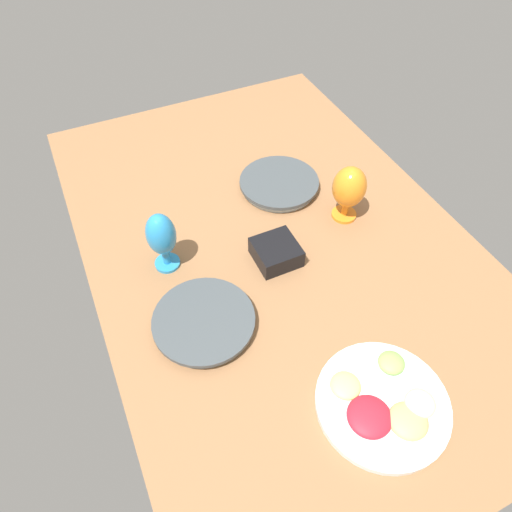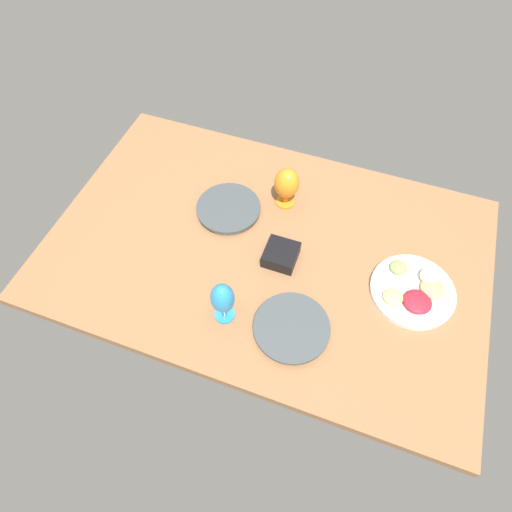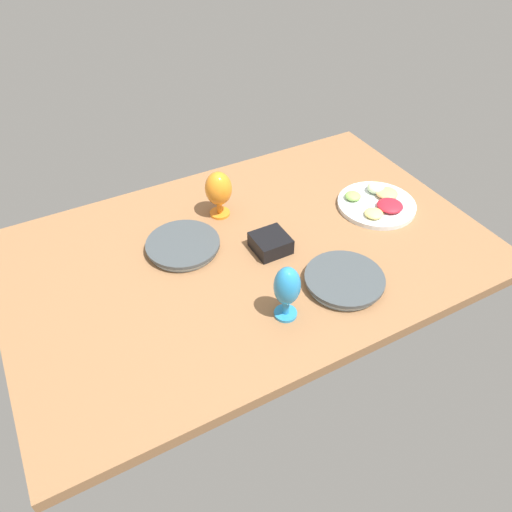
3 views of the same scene
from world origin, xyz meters
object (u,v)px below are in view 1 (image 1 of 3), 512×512
object	(u,v)px
fruit_platter	(384,404)
hurricane_glass_orange	(349,189)
dinner_plate_right	(204,322)
square_bowl_black	(276,251)
hurricane_glass_blue	(162,237)
dinner_plate_left	(279,184)

from	to	relation	value
fruit_platter	hurricane_glass_orange	distance (cm)	59.51
dinner_plate_right	square_bowl_black	xyz separation A→B (cm)	(-11.98, 25.53, 1.38)
hurricane_glass_blue	square_bowl_black	bearing A→B (deg)	69.00
fruit_platter	dinner_plate_right	bearing A→B (deg)	-141.77
dinner_plate_left	hurricane_glass_blue	world-z (taller)	hurricane_glass_blue
dinner_plate_left	dinner_plate_right	xyz separation A→B (cm)	(37.91, -39.52, 0.04)
hurricane_glass_blue	square_bowl_black	world-z (taller)	hurricane_glass_blue
dinner_plate_right	fruit_platter	size ratio (longest dim) A/B	0.86
dinner_plate_left	hurricane_glass_blue	bearing A→B (deg)	-69.87
dinner_plate_left	fruit_platter	size ratio (longest dim) A/B	0.86
dinner_plate_right	hurricane_glass_orange	xyz separation A→B (cm)	(-18.43, 51.54, 9.10)
dinner_plate_left	dinner_plate_right	distance (cm)	54.76
hurricane_glass_orange	dinner_plate_right	bearing A→B (deg)	-70.32
dinner_plate_right	fruit_platter	distance (cm)	45.08
fruit_platter	square_bowl_black	bearing A→B (deg)	-177.14
dinner_plate_right	hurricane_glass_blue	bearing A→B (deg)	-174.48
hurricane_glass_orange	fruit_platter	bearing A→B (deg)	-23.70
hurricane_glass_orange	square_bowl_black	world-z (taller)	hurricane_glass_orange
dinner_plate_left	fruit_platter	world-z (taller)	fruit_platter
fruit_platter	hurricane_glass_orange	size ratio (longest dim) A/B	1.64
fruit_platter	square_bowl_black	size ratio (longest dim) A/B	2.50
dinner_plate_right	hurricane_glass_blue	size ratio (longest dim) A/B	1.36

